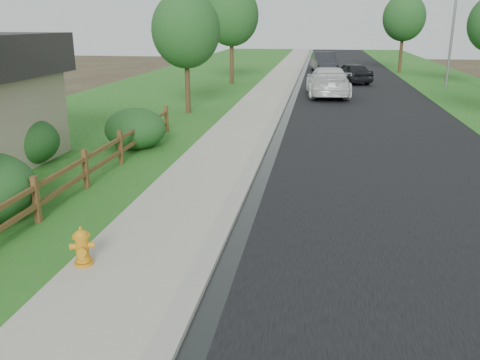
% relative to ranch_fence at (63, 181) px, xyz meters
% --- Properties ---
extents(road, '(8.00, 90.00, 0.02)m').
position_rel_ranch_fence_xyz_m(road, '(8.20, 28.60, -0.61)').
color(road, black).
rests_on(road, ground).
extents(curb, '(0.40, 90.00, 0.12)m').
position_rel_ranch_fence_xyz_m(curb, '(4.00, 28.60, -0.56)').
color(curb, gray).
rests_on(curb, ground).
extents(wet_gutter, '(0.50, 90.00, 0.00)m').
position_rel_ranch_fence_xyz_m(wet_gutter, '(4.35, 28.60, -0.60)').
color(wet_gutter, black).
rests_on(wet_gutter, road).
extents(sidewalk, '(2.20, 90.00, 0.10)m').
position_rel_ranch_fence_xyz_m(sidewalk, '(2.70, 28.60, -0.57)').
color(sidewalk, '#AFA798').
rests_on(sidewalk, ground).
extents(grass_strip, '(1.60, 90.00, 0.06)m').
position_rel_ranch_fence_xyz_m(grass_strip, '(0.80, 28.60, -0.59)').
color(grass_strip, '#164F1C').
rests_on(grass_strip, ground).
extents(lawn_near, '(9.00, 90.00, 0.04)m').
position_rel_ranch_fence_xyz_m(lawn_near, '(-4.40, 28.60, -0.60)').
color(lawn_near, '#164F1C').
rests_on(lawn_near, ground).
extents(verge_far, '(6.00, 90.00, 0.04)m').
position_rel_ranch_fence_xyz_m(verge_far, '(15.10, 28.60, -0.60)').
color(verge_far, '#164F1C').
rests_on(verge_far, ground).
extents(ranch_fence, '(0.12, 16.92, 1.10)m').
position_rel_ranch_fence_xyz_m(ranch_fence, '(0.00, 0.00, 0.00)').
color(ranch_fence, '#512B1B').
rests_on(ranch_fence, ground).
extents(fire_hydrant, '(0.47, 0.38, 0.72)m').
position_rel_ranch_fence_xyz_m(fire_hydrant, '(1.90, -3.03, -0.19)').
color(fire_hydrant, gold).
rests_on(fire_hydrant, sidewalk).
extents(white_suv, '(2.74, 5.99, 1.70)m').
position_rel_ranch_fence_xyz_m(white_suv, '(6.35, 19.92, 0.25)').
color(white_suv, silver).
rests_on(white_suv, road).
extents(dark_car_mid, '(3.16, 4.56, 1.44)m').
position_rel_ranch_fence_xyz_m(dark_car_mid, '(8.08, 27.00, 0.12)').
color(dark_car_mid, black).
rests_on(dark_car_mid, road).
extents(dark_car_far, '(2.50, 5.35, 1.70)m').
position_rel_ranch_fence_xyz_m(dark_car_far, '(6.14, 35.11, 0.25)').
color(dark_car_far, black).
rests_on(dark_car_far, road).
extents(streetlight, '(1.91, 0.27, 8.28)m').
position_rel_ranch_fence_xyz_m(streetlight, '(14.11, 25.50, 4.07)').
color(streetlight, gray).
rests_on(streetlight, ground).
extents(shrub_c, '(2.53, 2.53, 1.47)m').
position_rel_ranch_fence_xyz_m(shrub_c, '(-2.90, 3.24, 0.12)').
color(shrub_c, '#1A481F').
rests_on(shrub_c, ground).
extents(shrub_d, '(2.75, 2.75, 1.42)m').
position_rel_ranch_fence_xyz_m(shrub_d, '(-0.30, 5.74, 0.09)').
color(shrub_d, '#1A481F').
rests_on(shrub_d, ground).
extents(tree_near_left, '(3.16, 3.16, 5.60)m').
position_rel_ranch_fence_xyz_m(tree_near_left, '(-0.30, 12.94, 3.24)').
color(tree_near_left, '#3D2F19').
rests_on(tree_near_left, ground).
extents(tree_mid_left, '(3.74, 3.74, 6.70)m').
position_rel_ranch_fence_xyz_m(tree_mid_left, '(-0.30, 25.28, 4.00)').
color(tree_mid_left, '#3D2F19').
rests_on(tree_mid_left, ground).
extents(tree_far_right, '(3.53, 3.53, 6.51)m').
position_rel_ranch_fence_xyz_m(tree_far_right, '(12.60, 35.45, 3.93)').
color(tree_far_right, '#3D2F19').
rests_on(tree_far_right, ground).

